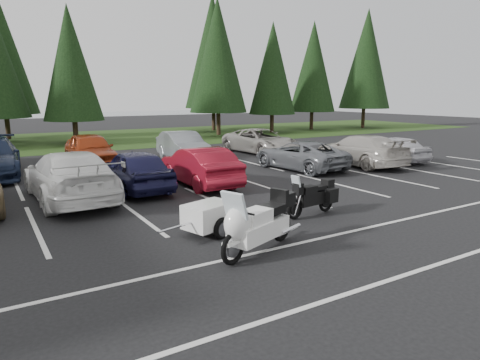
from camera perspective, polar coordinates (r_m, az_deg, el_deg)
name	(u,v)px	position (r m, az deg, el deg)	size (l,w,h in m)	color
ground	(218,211)	(12.94, -2.99, -4.20)	(120.00, 120.00, 0.00)	black
grass_strip	(70,140)	(35.66, -21.68, 4.95)	(80.00, 16.00, 0.01)	#1D3410
lake_water	(60,119)	(66.82, -22.91, 7.46)	(70.00, 50.00, 0.02)	slate
stall_markings	(190,198)	(14.68, -6.70, -2.38)	(32.00, 16.00, 0.01)	silver
conifer_5	(70,63)	(33.20, -21.67, 14.29)	(4.14, 4.14, 9.63)	#332316
conifer_6	(218,56)	(37.76, -2.97, 16.23)	(4.93, 4.93, 11.48)	#332316
conifer_7	(273,68)	(40.35, 4.37, 14.61)	(4.27, 4.27, 9.94)	#332316
conifer_8	(313,67)	(44.39, 9.74, 14.65)	(4.53, 4.53, 10.56)	#332316
conifer_9	(366,59)	(47.68, 16.50, 15.20)	(5.19, 5.19, 12.10)	#332316
conifer_back_b	(0,50)	(38.69, -29.40, 14.82)	(4.97, 4.97, 11.58)	#332316
conifer_back_c	(213,52)	(42.90, -3.64, 16.68)	(5.50, 5.50, 12.81)	#332316
car_near_3	(70,176)	(15.16, -21.76, 0.50)	(2.31, 5.69, 1.65)	silver
car_near_4	(135,170)	(16.09, -13.86, 1.34)	(1.80, 4.47, 1.52)	#17173A
car_near_5	(200,166)	(16.60, -5.40, 1.85)	(1.57, 4.51, 1.49)	maroon
car_near_6	(300,155)	(20.29, 8.00, 3.31)	(2.24, 4.85, 1.35)	slate
car_near_7	(360,150)	(22.06, 15.68, 3.87)	(2.14, 5.26, 1.53)	#B9B3AA
car_near_8	(393,148)	(23.97, 19.76, 3.99)	(1.61, 3.99, 1.36)	silver
car_far_2	(90,150)	(22.05, -19.32, 3.80)	(1.93, 4.81, 1.64)	#983313
car_far_3	(183,146)	(22.99, -7.61, 4.49)	(1.62, 4.65, 1.53)	slate
car_far_4	(260,141)	(25.73, 2.73, 5.21)	(2.43, 5.26, 1.46)	#9F9992
touring_motorcycle	(259,218)	(9.46, 2.56, -5.11)	(2.83, 0.87, 1.57)	white
cargo_trailer	(209,219)	(10.78, -4.15, -5.15)	(1.76, 0.99, 0.81)	white
adventure_motorcycle	(311,194)	(12.52, 9.47, -1.84)	(2.11, 0.73, 1.28)	black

